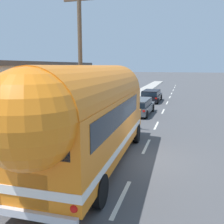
% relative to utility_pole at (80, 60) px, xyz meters
% --- Properties ---
extents(ground_plane, '(300.00, 300.00, 0.00)m').
position_rel_utility_pole_xyz_m(ground_plane, '(4.11, -3.11, -4.42)').
color(ground_plane, '#4C4C4F').
extents(lane_markings, '(3.59, 80.00, 0.01)m').
position_rel_utility_pole_xyz_m(lane_markings, '(1.68, 9.72, -4.42)').
color(lane_markings, silver).
rests_on(lane_markings, ground).
extents(sidewalk_slab, '(2.22, 90.00, 0.15)m').
position_rel_utility_pole_xyz_m(sidewalk_slab, '(-0.46, 6.89, -4.35)').
color(sidewalk_slab, '#ADA89E').
rests_on(sidewalk_slab, ground).
extents(utility_pole, '(1.80, 0.24, 8.50)m').
position_rel_utility_pole_xyz_m(utility_pole, '(0.00, 0.00, 0.00)').
color(utility_pole, brown).
rests_on(utility_pole, ground).
extents(painted_bus, '(2.74, 11.10, 4.12)m').
position_rel_utility_pole_xyz_m(painted_bus, '(2.40, -4.95, -2.12)').
color(painted_bus, orange).
rests_on(painted_bus, ground).
extents(car_lead, '(2.06, 4.68, 1.37)m').
position_rel_utility_pole_xyz_m(car_lead, '(2.28, 7.08, -3.63)').
color(car_lead, '#474C51').
rests_on(car_lead, ground).
extents(car_second, '(2.08, 4.83, 1.37)m').
position_rel_utility_pole_xyz_m(car_second, '(2.30, 15.02, -3.63)').
color(car_second, black).
rests_on(car_second, ground).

